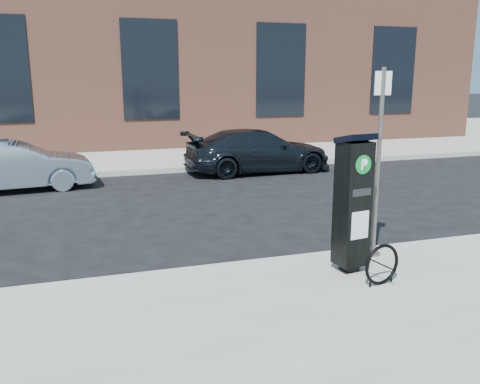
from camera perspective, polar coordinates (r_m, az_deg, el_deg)
name	(u,v)px	position (r m, az deg, el deg)	size (l,w,h in m)	color
ground	(268,268)	(7.68, 3.19, -8.56)	(120.00, 120.00, 0.00)	black
sidewalk_far	(146,145)	(21.01, -10.48, 5.25)	(60.00, 12.00, 0.15)	gray
curb_near	(269,264)	(7.64, 3.25, -8.09)	(60.00, 0.12, 0.16)	#9E9B93
curb_far	(173,170)	(15.16, -7.58, 2.44)	(60.00, 0.12, 0.16)	#9E9B93
building	(134,45)	(23.84, -11.85, 15.90)	(28.00, 10.05, 8.25)	brown
parking_kiosk	(353,202)	(7.07, 12.53, -1.07)	(0.50, 0.45, 1.93)	black
sign_pole	(378,165)	(7.71, 15.24, 2.91)	(0.24, 0.22, 2.78)	#5D5852
bike_rack	(382,265)	(6.89, 15.65, -7.88)	(0.55, 0.14, 0.56)	black
car_silver	(14,166)	(13.79, -24.02, 2.67)	(1.31, 3.75, 1.24)	#8CA1B2
car_dark	(258,151)	(15.10, 2.06, 4.66)	(1.78, 4.38, 1.27)	black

